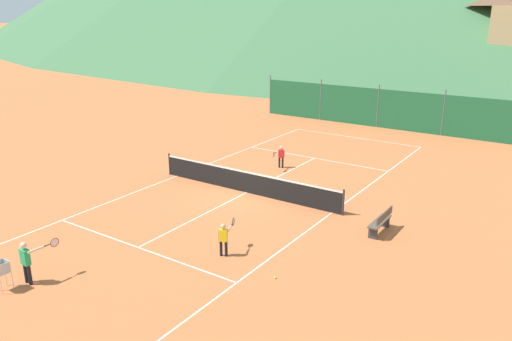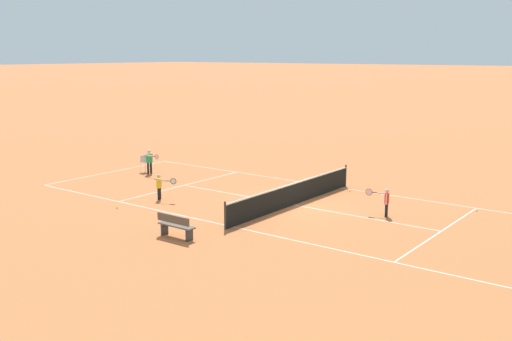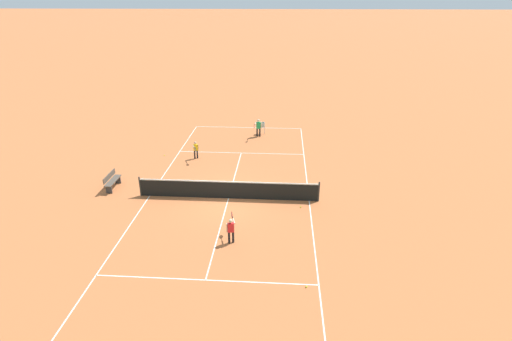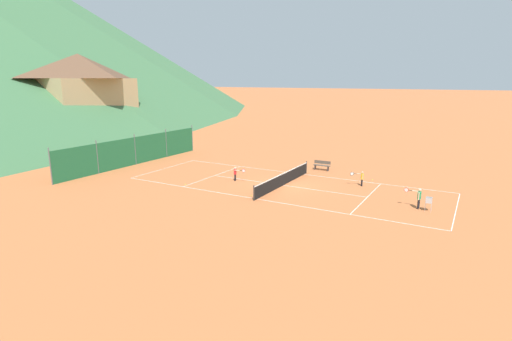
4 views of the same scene
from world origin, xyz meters
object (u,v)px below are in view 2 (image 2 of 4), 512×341
at_px(player_far_service, 150,160).
at_px(player_near_service, 160,185).
at_px(ball_hopper, 145,160).
at_px(tennis_ball_service_box, 477,210).
at_px(tennis_ball_far_corner, 350,191).
at_px(courtside_bench, 176,225).
at_px(player_near_baseline, 385,200).
at_px(tennis_net, 294,193).
at_px(tennis_ball_by_net_right, 117,208).

height_order(player_far_service, player_near_service, player_far_service).
bearing_deg(ball_hopper, player_far_service, 68.34).
xyz_separation_m(tennis_ball_service_box, tennis_ball_far_corner, (-0.00, -5.83, 0.00)).
bearing_deg(ball_hopper, tennis_ball_service_box, 98.29).
height_order(tennis_ball_far_corner, courtside_bench, courtside_bench).
relative_size(player_far_service, player_near_service, 1.17).
bearing_deg(tennis_ball_service_box, player_near_baseline, -41.47).
relative_size(player_near_service, courtside_bench, 0.75).
height_order(tennis_net, tennis_ball_far_corner, tennis_net).
xyz_separation_m(tennis_net, ball_hopper, (-1.17, -10.41, 0.16)).
bearing_deg(tennis_ball_by_net_right, tennis_ball_service_box, 125.22).
bearing_deg(player_near_baseline, tennis_ball_service_box, 138.53).
distance_m(player_near_service, player_near_baseline, 9.71).
distance_m(player_near_service, tennis_ball_far_corner, 8.75).
relative_size(tennis_ball_far_corner, ball_hopper, 0.07).
relative_size(ball_hopper, courtside_bench, 0.59).
relative_size(tennis_net, player_far_service, 6.96).
relative_size(player_far_service, player_near_baseline, 1.17).
xyz_separation_m(player_near_service, tennis_ball_by_net_right, (2.16, -0.35, -0.63)).
bearing_deg(tennis_ball_service_box, player_far_service, -80.50).
bearing_deg(tennis_net, tennis_ball_by_net_right, -48.58).
bearing_deg(courtside_bench, player_near_service, -128.87).
relative_size(tennis_ball_by_net_right, ball_hopper, 0.07).
bearing_deg(tennis_net, player_near_baseline, 99.23).
xyz_separation_m(player_near_service, tennis_ball_service_box, (-6.39, 11.77, -0.63)).
bearing_deg(player_far_service, tennis_net, 84.64).
relative_size(tennis_net, tennis_ball_by_net_right, 139.09).
bearing_deg(player_far_service, tennis_ball_service_box, 99.50).
height_order(player_near_baseline, tennis_ball_service_box, player_near_baseline).
bearing_deg(tennis_ball_by_net_right, player_near_service, 170.85).
bearing_deg(tennis_ball_service_box, ball_hopper, -81.71).
height_order(tennis_net, ball_hopper, tennis_net).
relative_size(player_near_service, ball_hopper, 1.27).
bearing_deg(tennis_ball_far_corner, courtside_bench, -8.38).
distance_m(tennis_net, courtside_bench, 6.39).
distance_m(tennis_ball_service_box, tennis_ball_by_net_right, 14.83).
bearing_deg(tennis_net, tennis_ball_service_box, 119.08).
bearing_deg(ball_hopper, tennis_net, 83.57).
height_order(player_near_service, tennis_ball_by_net_right, player_near_service).
height_order(tennis_ball_service_box, tennis_ball_far_corner, same).
distance_m(tennis_net, tennis_ball_far_corner, 3.75).
relative_size(tennis_ball_service_box, tennis_ball_far_corner, 1.00).
relative_size(player_far_service, courtside_bench, 0.88).
bearing_deg(courtside_bench, player_near_baseline, 146.39).
height_order(player_near_service, courtside_bench, player_near_service).
distance_m(player_near_baseline, tennis_ball_service_box, 4.07).
bearing_deg(ball_hopper, player_near_service, 52.97).
bearing_deg(player_near_baseline, courtside_bench, -33.61).
height_order(tennis_ball_by_net_right, tennis_ball_far_corner, same).
relative_size(player_near_baseline, tennis_ball_far_corner, 17.11).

